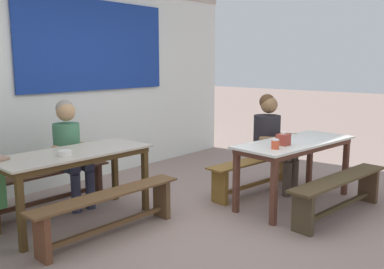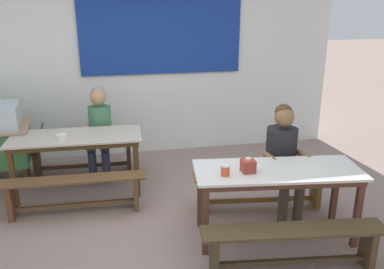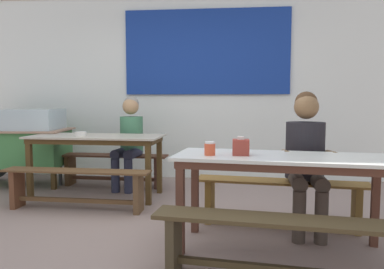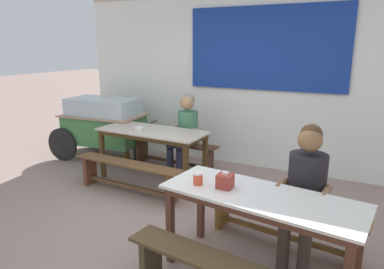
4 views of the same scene
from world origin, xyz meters
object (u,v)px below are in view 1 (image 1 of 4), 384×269
Objects in this scene: person_center_facing at (70,146)px; person_right_near_table at (271,136)px; dining_table_far at (74,159)px; bench_near_front at (339,190)px; tissue_box at (283,140)px; condiment_jar at (275,144)px; bench_far_front at (109,209)px; soup_bowl at (65,153)px; bench_near_back at (256,171)px; bench_far_back at (48,185)px; dining_table_near at (295,148)px.

person_center_facing is 2.54m from person_right_near_table.
person_center_facing is (0.28, 0.50, 0.03)m from dining_table_far.
bench_near_front is 3.11m from person_center_facing.
person_center_facing is 2.47m from tissue_box.
tissue_box is at bearing 8.53° from condiment_jar.
dining_table_far is 0.97× the size of bench_near_front.
person_right_near_table is at bearing 39.69° from tissue_box.
person_center_facing is at bearing 143.80° from person_right_near_table.
bench_far_front is 1.21m from person_center_facing.
person_center_facing is at bearing 53.48° from soup_bowl.
dining_table_far is 2.14m from condiment_jar.
person_right_near_table is at bearing -23.91° from bench_near_back.
person_center_facing is (0.30, 1.09, 0.43)m from bench_far_front.
bench_far_front is 15.15× the size of condiment_jar.
bench_near_front is at bearing -42.74° from soup_bowl.
person_right_near_table reaches higher than bench_far_back.
bench_near_back is at bearing -23.09° from dining_table_far.
person_center_facing is at bearing 74.70° from bench_far_front.
bench_near_back is (2.12, -0.91, -0.40)m from dining_table_far.
person_center_facing is at bearing 120.82° from condiment_jar.
person_right_near_table is 11.77× the size of condiment_jar.
bench_far_front is at bearing 152.67° from tissue_box.
bench_far_back is (0.02, 0.59, -0.40)m from dining_table_far.
tissue_box is (1.74, -1.49, 0.14)m from dining_table_far.
person_center_facing reaches higher than tissue_box.
bench_near_back is at bearing 56.53° from tissue_box.
dining_table_near is at bearing -96.97° from bench_near_back.
dining_table_far is 2.34m from bench_near_back.
dining_table_far reaches higher than bench_near_back.
dining_table_far reaches higher than bench_far_back.
dining_table_far is 2.29m from tissue_box.
bench_near_front is at bearing -96.97° from bench_near_back.
dining_table_far is 12.20× the size of soup_bowl.
bench_far_back is 14.06× the size of condiment_jar.
bench_far_back is 1.17m from bench_far_front.
bench_far_back is 1.22× the size of person_center_facing.
person_center_facing is 0.98× the size of person_right_near_table.
tissue_box is (-0.25, 0.58, 0.53)m from bench_near_front.
bench_far_back is 0.86m from soup_bowl.
person_center_facing is at bearing 131.67° from dining_table_near.
bench_far_front is 1.86m from condiment_jar.
bench_far_back is (-2.03, 2.07, -0.39)m from dining_table_near.
dining_table_far is 2.54m from person_right_near_table.
dining_table_near reaches higher than bench_far_back.
soup_bowl reaches higher than bench_near_back.
bench_near_back is 1.29× the size of person_center_facing.
person_center_facing reaches higher than bench_near_back.
tissue_box is 0.25m from condiment_jar.
soup_bowl is at bearing 137.26° from bench_near_front.
dining_table_near is at bearing -23.51° from bench_far_front.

